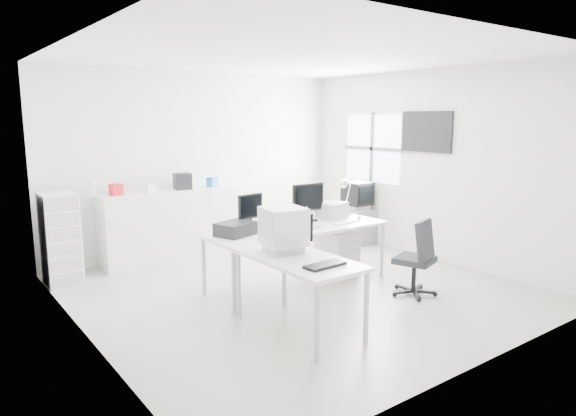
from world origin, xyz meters
TOP-DOWN VIEW (x-y plane):
  - floor at (0.00, 0.00)m, footprint 5.00×5.00m
  - ceiling at (0.00, 0.00)m, footprint 5.00×5.00m
  - back_wall at (0.00, 2.50)m, footprint 5.00×0.02m
  - left_wall at (-2.50, 0.00)m, footprint 0.02×5.00m
  - right_wall at (2.50, 0.00)m, footprint 0.02×5.00m
  - window at (2.48, 1.20)m, footprint 0.02×1.20m
  - wall_picture at (2.47, 0.10)m, footprint 0.04×0.90m
  - main_desk at (0.11, 0.13)m, footprint 2.40×0.80m
  - side_desk at (-0.74, -0.97)m, footprint 0.70×1.40m
  - drawer_pedestal at (0.81, 0.18)m, footprint 0.40×0.50m
  - inkjet_printer at (-0.74, 0.23)m, footprint 0.52×0.46m
  - lcd_monitor_small at (-0.44, 0.38)m, footprint 0.37×0.24m
  - lcd_monitor_large at (0.46, 0.38)m, footprint 0.48×0.22m
  - laptop at (0.16, 0.03)m, footprint 0.35×0.36m
  - white_keyboard at (0.76, -0.02)m, footprint 0.40×0.21m
  - white_mouse at (1.06, 0.03)m, footprint 0.06×0.06m
  - laser_printer at (0.86, 0.35)m, footprint 0.46×0.42m
  - desk_lamp at (1.21, 0.43)m, footprint 0.19×0.19m
  - crt_monitor at (-0.74, -0.72)m, footprint 0.42×0.42m
  - black_keyboard at (-0.74, -1.37)m, footprint 0.43×0.19m
  - office_chair at (1.01, -0.98)m, footprint 0.70×0.70m
  - tv_cabinet at (2.22, 1.26)m, footprint 0.55×0.45m
  - crt_tv at (2.22, 1.26)m, footprint 0.50×0.48m
  - sideboard at (-0.66, 2.24)m, footprint 2.09×0.52m
  - clutter_box_a at (-1.46, 2.24)m, footprint 0.17×0.16m
  - clutter_box_b at (-0.96, 2.24)m, footprint 0.13×0.11m
  - clutter_box_c at (-0.46, 2.24)m, footprint 0.28×0.26m
  - clutter_box_d at (0.04, 2.24)m, footprint 0.18×0.17m
  - clutter_bottle at (-1.76, 2.28)m, footprint 0.07×0.07m
  - filing_cabinet at (-2.28, 1.98)m, footprint 0.41×0.49m

SIDE VIEW (x-z plane):
  - floor at x=0.00m, z-range -0.01..0.01m
  - tv_cabinet at x=2.22m, z-range 0.00..0.59m
  - drawer_pedestal at x=0.81m, z-range 0.00..0.60m
  - main_desk at x=0.11m, z-range 0.00..0.75m
  - side_desk at x=-0.74m, z-range 0.00..0.75m
  - office_chair at x=1.01m, z-range 0.00..0.95m
  - sideboard at x=-0.66m, z-range 0.00..1.05m
  - filing_cabinet at x=-2.28m, z-range 0.00..1.18m
  - white_keyboard at x=0.76m, z-range 0.75..0.77m
  - black_keyboard at x=-0.74m, z-range 0.75..0.78m
  - white_mouse at x=1.06m, z-range 0.75..0.81m
  - crt_tv at x=2.22m, z-range 0.59..1.04m
  - inkjet_printer at x=-0.74m, z-range 0.75..0.90m
  - laptop at x=0.16m, z-range 0.75..0.95m
  - laser_printer at x=0.86m, z-range 0.75..0.96m
  - crt_monitor at x=-0.74m, z-range 0.75..1.17m
  - lcd_monitor_small at x=-0.44m, z-range 0.75..1.19m
  - lcd_monitor_large at x=0.46m, z-range 0.75..1.24m
  - desk_lamp at x=1.21m, z-range 0.75..1.28m
  - clutter_box_b at x=-0.96m, z-range 1.05..1.17m
  - clutter_box_d at x=0.04m, z-range 1.05..1.19m
  - clutter_box_a at x=-1.46m, z-range 1.05..1.20m
  - clutter_bottle at x=-1.76m, z-range 1.05..1.27m
  - clutter_box_c at x=-0.46m, z-range 1.05..1.29m
  - back_wall at x=0.00m, z-range 0.00..2.80m
  - left_wall at x=-2.50m, z-range 0.00..2.80m
  - right_wall at x=2.50m, z-range 0.00..2.80m
  - window at x=2.48m, z-range 1.05..2.15m
  - wall_picture at x=2.47m, z-range 1.60..2.20m
  - ceiling at x=0.00m, z-range 2.79..2.80m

